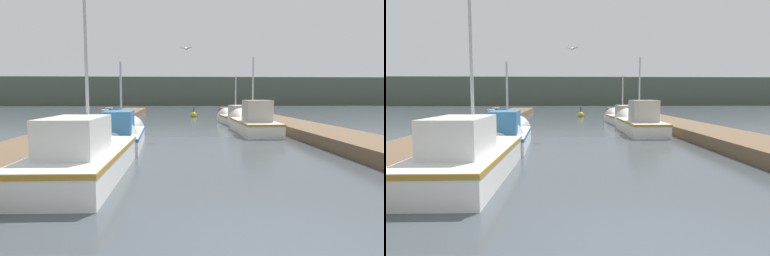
% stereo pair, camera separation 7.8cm
% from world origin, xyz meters
% --- Properties ---
extents(dock_left, '(2.36, 40.00, 0.45)m').
position_xyz_m(dock_left, '(-5.43, 16.00, 0.22)').
color(dock_left, brown).
rests_on(dock_left, ground_plane).
extents(dock_right, '(2.36, 40.00, 0.45)m').
position_xyz_m(dock_right, '(5.43, 16.00, 0.22)').
color(dock_right, brown).
rests_on(dock_right, ground_plane).
extents(distant_shore_ridge, '(120.00, 16.00, 5.17)m').
position_xyz_m(distant_shore_ridge, '(0.00, 66.26, 2.58)').
color(distant_shore_ridge, '#4C5647').
rests_on(distant_shore_ridge, ground_plane).
extents(fishing_boat_0, '(1.88, 6.44, 5.04)m').
position_xyz_m(fishing_boat_0, '(-3.20, 5.09, 0.46)').
color(fishing_boat_0, silver).
rests_on(fishing_boat_0, ground_plane).
extents(fishing_boat_1, '(1.73, 5.51, 3.61)m').
position_xyz_m(fishing_boat_1, '(-3.08, 9.51, 0.42)').
color(fishing_boat_1, silver).
rests_on(fishing_boat_1, ground_plane).
extents(fishing_boat_2, '(1.72, 6.22, 4.30)m').
position_xyz_m(fishing_boat_2, '(2.94, 13.88, 0.49)').
color(fishing_boat_2, silver).
rests_on(fishing_boat_2, ground_plane).
extents(fishing_boat_3, '(1.80, 5.18, 3.62)m').
position_xyz_m(fishing_boat_3, '(2.98, 18.91, 0.40)').
color(fishing_boat_3, silver).
rests_on(fishing_boat_3, ground_plane).
extents(mooring_piling_0, '(0.35, 0.35, 1.33)m').
position_xyz_m(mooring_piling_0, '(-4.13, 12.41, 0.67)').
color(mooring_piling_0, '#473523').
rests_on(mooring_piling_0, ground_plane).
extents(mooring_piling_1, '(0.34, 0.34, 1.28)m').
position_xyz_m(mooring_piling_1, '(-4.16, 11.57, 0.65)').
color(mooring_piling_1, '#473523').
rests_on(mooring_piling_1, ground_plane).
extents(mooring_piling_2, '(0.36, 0.36, 0.96)m').
position_xyz_m(mooring_piling_2, '(4.16, 17.23, 0.49)').
color(mooring_piling_2, '#473523').
rests_on(mooring_piling_2, ground_plane).
extents(mooring_piling_3, '(0.25, 0.25, 1.35)m').
position_xyz_m(mooring_piling_3, '(4.31, 22.23, 0.68)').
color(mooring_piling_3, '#473523').
rests_on(mooring_piling_3, ground_plane).
extents(channel_buoy, '(0.56, 0.56, 1.06)m').
position_xyz_m(channel_buoy, '(0.65, 25.92, 0.16)').
color(channel_buoy, gold).
rests_on(channel_buoy, ground_plane).
extents(seagull_lead, '(0.53, 0.39, 0.12)m').
position_xyz_m(seagull_lead, '(-0.52, 11.96, 4.03)').
color(seagull_lead, white).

